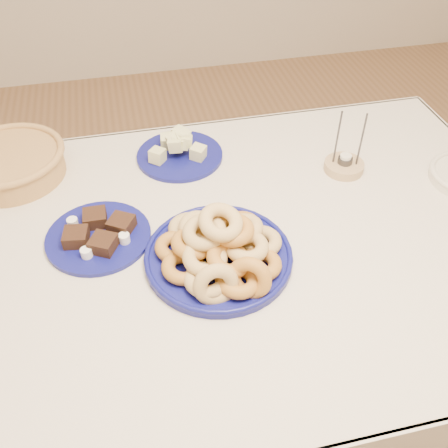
# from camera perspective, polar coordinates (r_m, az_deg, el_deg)

# --- Properties ---
(ground) EXTENTS (5.00, 5.00, 0.00)m
(ground) POSITION_cam_1_polar(r_m,az_deg,el_deg) (1.86, -0.36, -18.40)
(ground) COLOR brown
(ground) RESTS_ON ground
(dining_table) EXTENTS (1.71, 1.11, 0.75)m
(dining_table) POSITION_cam_1_polar(r_m,az_deg,el_deg) (1.33, -0.48, -5.05)
(dining_table) COLOR brown
(dining_table) RESTS_ON ground
(donut_platter) EXTENTS (0.40, 0.40, 0.16)m
(donut_platter) POSITION_cam_1_polar(r_m,az_deg,el_deg) (1.17, -0.50, -2.98)
(donut_platter) COLOR navy
(donut_platter) RESTS_ON dining_table
(melon_plate) EXTENTS (0.33, 0.33, 0.09)m
(melon_plate) POSITION_cam_1_polar(r_m,az_deg,el_deg) (1.52, -5.20, 8.56)
(melon_plate) COLOR navy
(melon_plate) RESTS_ON dining_table
(brownie_plate) EXTENTS (0.34, 0.34, 0.05)m
(brownie_plate) POSITION_cam_1_polar(r_m,az_deg,el_deg) (1.29, -14.15, -1.20)
(brownie_plate) COLOR navy
(brownie_plate) RESTS_ON dining_table
(wicker_basket) EXTENTS (0.33, 0.33, 0.08)m
(wicker_basket) POSITION_cam_1_polar(r_m,az_deg,el_deg) (1.55, -23.29, 6.47)
(wicker_basket) COLOR olive
(wicker_basket) RESTS_ON dining_table
(candle_holder) EXTENTS (0.15, 0.15, 0.19)m
(candle_holder) POSITION_cam_1_polar(r_m,az_deg,el_deg) (1.51, 13.57, 6.57)
(candle_holder) COLOR tan
(candle_holder) RESTS_ON dining_table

